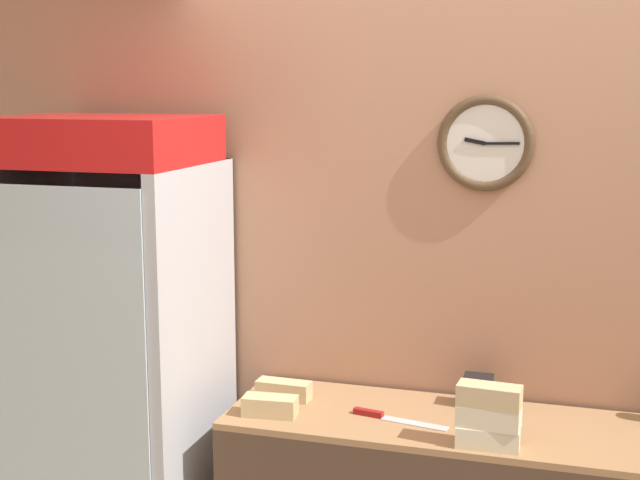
{
  "coord_description": "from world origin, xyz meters",
  "views": [
    {
      "loc": [
        0.35,
        -2.27,
        2.12
      ],
      "look_at": [
        -0.59,
        0.86,
        1.55
      ],
      "focal_mm": 50.0,
      "sensor_mm": 36.0,
      "label": 1
    }
  ],
  "objects_px": {
    "napkin_dispenser": "(478,391)",
    "beverage_cooler": "(120,343)",
    "chefs_knife": "(387,417)",
    "sandwich_stack_top": "(489,396)",
    "sandwich_stack_middle": "(489,416)",
    "sandwich_flat_left": "(284,390)",
    "sandwich_flat_right": "(270,406)",
    "sandwich_stack_bottom": "(488,437)"
  },
  "relations": [
    {
      "from": "beverage_cooler",
      "to": "chefs_knife",
      "type": "height_order",
      "value": "beverage_cooler"
    },
    {
      "from": "sandwich_stack_top",
      "to": "napkin_dispenser",
      "type": "height_order",
      "value": "sandwich_stack_top"
    },
    {
      "from": "napkin_dispenser",
      "to": "sandwich_flat_right",
      "type": "bearing_deg",
      "value": -155.99
    },
    {
      "from": "beverage_cooler",
      "to": "sandwich_flat_left",
      "type": "distance_m",
      "value": 0.69
    },
    {
      "from": "sandwich_flat_left",
      "to": "napkin_dispenser",
      "type": "xyz_separation_m",
      "value": [
        0.74,
        0.14,
        0.02
      ]
    },
    {
      "from": "beverage_cooler",
      "to": "sandwich_stack_top",
      "type": "relative_size",
      "value": 9.22
    },
    {
      "from": "chefs_knife",
      "to": "sandwich_stack_bottom",
      "type": "bearing_deg",
      "value": -22.02
    },
    {
      "from": "sandwich_stack_bottom",
      "to": "sandwich_flat_right",
      "type": "height_order",
      "value": "same"
    },
    {
      "from": "sandwich_stack_top",
      "to": "sandwich_flat_right",
      "type": "bearing_deg",
      "value": 175.43
    },
    {
      "from": "sandwich_flat_left",
      "to": "napkin_dispenser",
      "type": "distance_m",
      "value": 0.75
    },
    {
      "from": "sandwich_stack_top",
      "to": "sandwich_stack_middle",
      "type": "bearing_deg",
      "value": 0.0
    },
    {
      "from": "sandwich_stack_top",
      "to": "napkin_dispenser",
      "type": "xyz_separation_m",
      "value": [
        -0.08,
        0.39,
        -0.12
      ]
    },
    {
      "from": "sandwich_stack_middle",
      "to": "sandwich_flat_left",
      "type": "bearing_deg",
      "value": 163.13
    },
    {
      "from": "sandwich_stack_bottom",
      "to": "sandwich_stack_top",
      "type": "distance_m",
      "value": 0.15
    },
    {
      "from": "beverage_cooler",
      "to": "napkin_dispenser",
      "type": "xyz_separation_m",
      "value": [
        1.41,
        0.2,
        -0.13
      ]
    },
    {
      "from": "beverage_cooler",
      "to": "chefs_knife",
      "type": "distance_m",
      "value": 1.12
    },
    {
      "from": "sandwich_stack_top",
      "to": "sandwich_flat_left",
      "type": "height_order",
      "value": "sandwich_stack_top"
    },
    {
      "from": "sandwich_flat_left",
      "to": "napkin_dispenser",
      "type": "bearing_deg",
      "value": 10.79
    },
    {
      "from": "sandwich_stack_bottom",
      "to": "napkin_dispenser",
      "type": "relative_size",
      "value": 1.78
    },
    {
      "from": "sandwich_stack_bottom",
      "to": "chefs_knife",
      "type": "xyz_separation_m",
      "value": [
        -0.38,
        0.16,
        -0.03
      ]
    },
    {
      "from": "sandwich_stack_middle",
      "to": "sandwich_flat_left",
      "type": "xyz_separation_m",
      "value": [
        -0.82,
        0.25,
        -0.07
      ]
    },
    {
      "from": "sandwich_stack_middle",
      "to": "sandwich_flat_left",
      "type": "height_order",
      "value": "sandwich_stack_middle"
    },
    {
      "from": "sandwich_stack_bottom",
      "to": "chefs_knife",
      "type": "bearing_deg",
      "value": 157.98
    },
    {
      "from": "sandwich_flat_right",
      "to": "napkin_dispenser",
      "type": "distance_m",
      "value": 0.8
    },
    {
      "from": "sandwich_flat_right",
      "to": "sandwich_stack_middle",
      "type": "bearing_deg",
      "value": -4.57
    },
    {
      "from": "napkin_dispenser",
      "to": "beverage_cooler",
      "type": "bearing_deg",
      "value": -171.85
    },
    {
      "from": "sandwich_stack_bottom",
      "to": "chefs_knife",
      "type": "distance_m",
      "value": 0.42
    },
    {
      "from": "beverage_cooler",
      "to": "sandwich_flat_right",
      "type": "distance_m",
      "value": 0.71
    },
    {
      "from": "chefs_knife",
      "to": "napkin_dispenser",
      "type": "bearing_deg",
      "value": 37.46
    },
    {
      "from": "sandwich_flat_left",
      "to": "napkin_dispenser",
      "type": "height_order",
      "value": "napkin_dispenser"
    },
    {
      "from": "chefs_knife",
      "to": "sandwich_stack_top",
      "type": "bearing_deg",
      "value": -22.02
    },
    {
      "from": "sandwich_stack_top",
      "to": "beverage_cooler",
      "type": "bearing_deg",
      "value": 172.89
    },
    {
      "from": "sandwich_flat_left",
      "to": "sandwich_flat_right",
      "type": "distance_m",
      "value": 0.18
    },
    {
      "from": "sandwich_stack_bottom",
      "to": "sandwich_stack_top",
      "type": "xyz_separation_m",
      "value": [
        0.0,
        0.0,
        0.15
      ]
    },
    {
      "from": "chefs_knife",
      "to": "napkin_dispenser",
      "type": "xyz_separation_m",
      "value": [
        0.3,
        0.23,
        0.05
      ]
    },
    {
      "from": "sandwich_stack_middle",
      "to": "sandwich_flat_right",
      "type": "distance_m",
      "value": 0.81
    },
    {
      "from": "chefs_knife",
      "to": "sandwich_flat_left",
      "type": "bearing_deg",
      "value": 167.95
    },
    {
      "from": "beverage_cooler",
      "to": "sandwich_flat_right",
      "type": "bearing_deg",
      "value": -10.07
    },
    {
      "from": "beverage_cooler",
      "to": "chefs_knife",
      "type": "relative_size",
      "value": 5.46
    },
    {
      "from": "sandwich_flat_left",
      "to": "chefs_knife",
      "type": "distance_m",
      "value": 0.44
    },
    {
      "from": "sandwich_stack_top",
      "to": "napkin_dispenser",
      "type": "bearing_deg",
      "value": 101.68
    },
    {
      "from": "sandwich_flat_right",
      "to": "chefs_knife",
      "type": "xyz_separation_m",
      "value": [
        0.42,
        0.09,
        -0.03
      ]
    }
  ]
}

